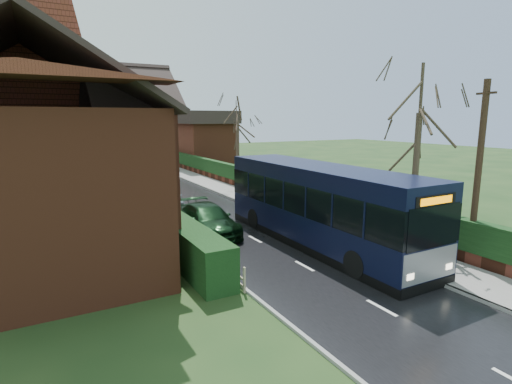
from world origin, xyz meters
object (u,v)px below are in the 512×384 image
brick_house (37,151)px  car_silver (169,198)px  bus_stop_sign (284,190)px  bus (319,206)px  telegraph_pole (478,175)px  car_green (208,220)px

brick_house → car_silver: size_ratio=3.81×
car_silver → brick_house: bearing=-131.0°
car_silver → bus_stop_sign: bus_stop_sign is taller
brick_house → bus_stop_sign: brick_house is taller
brick_house → bus: size_ratio=1.22×
bus → telegraph_pole: (3.60, -4.96, 1.80)m
brick_house → car_green: size_ratio=2.89×
telegraph_pole → bus: bearing=141.9°
bus → car_green: bearing=133.3°
bus → bus_stop_sign: bus is taller
bus → car_silver: size_ratio=3.11×
bus → bus_stop_sign: size_ratio=4.54×
brick_house → telegraph_pole: 17.53m
telegraph_pole → brick_house: bearing=162.0°
car_green → telegraph_pole: (7.40, -9.00, 2.87)m
brick_house → bus_stop_sign: (11.93, -0.33, -2.64)m
bus → telegraph_pole: 6.39m
car_green → brick_house: bearing=174.6°
brick_house → telegraph_pole: (14.53, -9.78, -0.78)m
car_green → bus: bearing=-45.9°
bus → telegraph_pole: bearing=-53.9°
car_silver → car_green: bearing=-81.5°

